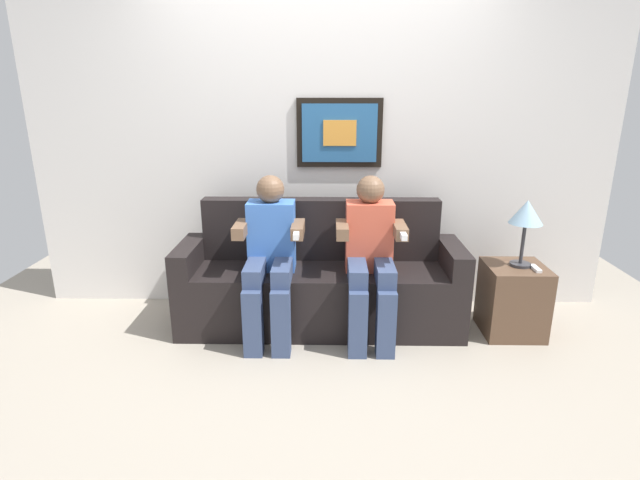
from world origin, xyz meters
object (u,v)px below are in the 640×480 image
person_on_left (270,253)px  spare_remote_on_table (536,268)px  person_on_right (370,253)px  side_table_right (513,299)px  table_lamp (526,215)px  couch (320,284)px

person_on_left → spare_remote_on_table: (1.78, -0.01, -0.10)m
person_on_right → spare_remote_on_table: person_on_right is taller
person_on_right → spare_remote_on_table: (1.11, -0.01, -0.10)m
person_on_left → person_on_right: bearing=0.0°
side_table_right → table_lamp: 0.61m
person_on_right → spare_remote_on_table: 1.11m
couch → table_lamp: size_ratio=4.35×
couch → person_on_right: bearing=-26.4°
person_on_right → table_lamp: (1.04, 0.06, 0.25)m
spare_remote_on_table → couch: bearing=172.8°
person_on_right → table_lamp: size_ratio=2.41×
couch → side_table_right: bearing=-4.5°
person_on_left → table_lamp: size_ratio=2.41×
person_on_right → side_table_right: bearing=3.4°
side_table_right → spare_remote_on_table: spare_remote_on_table is taller
side_table_right → spare_remote_on_table: 0.29m
person_on_right → spare_remote_on_table: bearing=-0.8°
table_lamp → spare_remote_on_table: 0.36m
table_lamp → person_on_left: bearing=-177.8°
person_on_left → table_lamp: (1.71, 0.06, 0.25)m
person_on_left → side_table_right: 1.72m
couch → spare_remote_on_table: 1.47m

